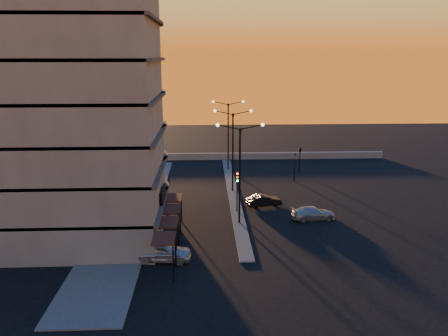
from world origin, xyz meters
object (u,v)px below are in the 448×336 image
at_px(car_sedan, 264,201).
at_px(car_wagon, 313,213).
at_px(streetlamp_mid, 233,144).
at_px(car_hatchback, 162,251).
at_px(traffic_light_main, 237,185).

xyz_separation_m(car_sedan, car_wagon, (4.24, -3.95, 0.00)).
distance_m(streetlamp_mid, car_sedan, 7.80).
height_order(car_hatchback, car_sedan, car_hatchback).
bearing_deg(car_hatchback, traffic_light_main, -27.67).
bearing_deg(car_sedan, car_hatchback, 128.47).
height_order(streetlamp_mid, car_hatchback, streetlamp_mid).
bearing_deg(traffic_light_main, car_hatchback, -122.58).
bearing_deg(car_sedan, car_wagon, -146.44).
distance_m(streetlamp_mid, car_hatchback, 19.10).
distance_m(traffic_light_main, car_sedan, 4.19).
bearing_deg(streetlamp_mid, car_wagon, -51.89).
relative_size(traffic_light_main, car_wagon, 1.01).
bearing_deg(car_hatchback, car_sedan, -33.13).
relative_size(streetlamp_mid, car_sedan, 2.57).
distance_m(traffic_light_main, car_hatchback, 12.26).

